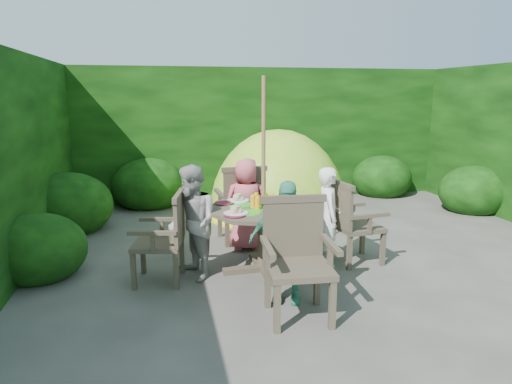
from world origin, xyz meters
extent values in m
plane|color=#46433F|center=(0.00, 0.00, 0.00)|extent=(60.00, 60.00, 0.00)
cube|color=black|center=(0.00, 4.00, 1.25)|extent=(9.00, 1.00, 2.50)
cylinder|color=#3B3226|center=(-0.85, -0.15, 0.36)|extent=(0.13, 0.13, 0.71)
cube|color=#3B3226|center=(-0.85, -0.15, 0.03)|extent=(0.95, 0.16, 0.06)
cube|color=#3B3226|center=(-0.85, -0.15, 0.03)|extent=(0.16, 0.95, 0.06)
cylinder|color=#3B3226|center=(-0.85, -0.15, 0.74)|extent=(1.37, 1.37, 0.04)
cylinder|color=green|center=(-1.07, -0.35, 0.76)|extent=(0.29, 0.29, 0.00)
cylinder|color=green|center=(-0.61, -0.33, 0.76)|extent=(0.29, 0.29, 0.00)
cylinder|color=green|center=(-1.09, 0.03, 0.76)|extent=(0.29, 0.29, 0.00)
cylinder|color=green|center=(-0.63, 0.05, 0.76)|extent=(0.29, 0.29, 0.00)
cylinder|color=green|center=(-0.85, -0.15, 0.76)|extent=(0.29, 0.29, 0.00)
cylinder|color=white|center=(-0.50, 0.08, 0.77)|extent=(0.26, 0.26, 0.01)
cylinder|color=white|center=(-1.08, 0.20, 0.77)|extent=(0.26, 0.26, 0.01)
cylinder|color=white|center=(-1.20, -0.38, 0.77)|extent=(0.26, 0.26, 0.01)
cylinder|color=white|center=(-0.62, -0.50, 0.77)|extent=(0.26, 0.26, 0.01)
cylinder|color=#B60C2D|center=(-0.37, -0.12, 0.77)|extent=(0.23, 0.23, 0.01)
cylinder|color=#B60C2D|center=(-0.73, 0.32, 0.77)|extent=(0.23, 0.23, 0.01)
cylinder|color=#B60C2D|center=(-1.26, 0.11, 0.77)|extent=(0.23, 0.23, 0.01)
cylinder|color=#B60C2D|center=(-1.23, -0.45, 0.77)|extent=(0.23, 0.23, 0.01)
cylinder|color=#B60C2D|center=(-0.68, -0.60, 0.77)|extent=(0.23, 0.23, 0.01)
cylinder|color=green|center=(-0.62, -0.09, 0.79)|extent=(0.19, 0.19, 0.06)
cylinder|color=brown|center=(-0.85, -0.15, 1.10)|extent=(0.05, 0.05, 2.20)
cube|color=#3B3226|center=(0.33, -0.09, 0.44)|extent=(0.57, 0.59, 0.05)
cube|color=#3B3226|center=(0.58, -0.28, 0.21)|extent=(0.06, 0.06, 0.43)
cube|color=#3B3226|center=(0.52, 0.16, 0.21)|extent=(0.06, 0.06, 0.43)
cube|color=#3B3226|center=(0.13, -0.34, 0.21)|extent=(0.06, 0.06, 0.43)
cube|color=#3B3226|center=(0.08, 0.11, 0.21)|extent=(0.06, 0.06, 0.43)
cube|color=#3B3226|center=(0.08, -0.12, 0.71)|extent=(0.10, 0.53, 0.51)
cube|color=#3B3226|center=(0.36, -0.35, 0.64)|extent=(0.51, 0.11, 0.04)
cube|color=#3B3226|center=(0.30, 0.18, 0.64)|extent=(0.51, 0.11, 0.04)
cube|color=#3B3226|center=(-2.03, -0.21, 0.43)|extent=(0.59, 0.60, 0.05)
cube|color=#3B3226|center=(-2.20, 0.04, 0.21)|extent=(0.06, 0.06, 0.42)
cube|color=#3B3226|center=(-2.29, -0.39, 0.21)|extent=(0.06, 0.06, 0.42)
cube|color=#3B3226|center=(-1.77, -0.04, 0.21)|extent=(0.06, 0.06, 0.42)
cube|color=#3B3226|center=(-1.86, -0.47, 0.21)|extent=(0.06, 0.06, 0.42)
cube|color=#3B3226|center=(-1.79, -0.26, 0.70)|extent=(0.14, 0.52, 0.50)
cube|color=#3B3226|center=(-1.98, 0.04, 0.63)|extent=(0.50, 0.14, 0.04)
cube|color=#3B3226|center=(-2.08, -0.47, 0.63)|extent=(0.50, 0.14, 0.04)
cube|color=#3B3226|center=(-0.91, 1.03, 0.47)|extent=(0.61, 0.59, 0.05)
cube|color=#3B3226|center=(-0.69, 1.29, 0.23)|extent=(0.06, 0.06, 0.46)
cube|color=#3B3226|center=(-1.17, 1.25, 0.23)|extent=(0.06, 0.06, 0.46)
cube|color=#3B3226|center=(-0.66, 0.81, 0.23)|extent=(0.06, 0.06, 0.46)
cube|color=#3B3226|center=(-1.13, 0.77, 0.23)|extent=(0.06, 0.06, 0.46)
cube|color=#3B3226|center=(-0.89, 0.77, 0.76)|extent=(0.57, 0.09, 0.55)
cube|color=#3B3226|center=(-0.63, 1.05, 0.69)|extent=(0.10, 0.55, 0.04)
cube|color=#3B3226|center=(-1.20, 1.01, 0.69)|extent=(0.10, 0.55, 0.04)
cube|color=#3B3226|center=(-0.79, -1.33, 0.47)|extent=(0.61, 0.59, 0.06)
cube|color=#3B3226|center=(-1.05, -1.55, 0.23)|extent=(0.06, 0.06, 0.46)
cube|color=#3B3226|center=(-0.56, -1.59, 0.23)|extent=(0.06, 0.06, 0.46)
cube|color=#3B3226|center=(-1.01, -1.07, 0.23)|extent=(0.06, 0.06, 0.46)
cube|color=#3B3226|center=(-0.53, -1.10, 0.23)|extent=(0.06, 0.06, 0.46)
cube|color=#3B3226|center=(-0.77, -1.06, 0.77)|extent=(0.57, 0.08, 0.55)
cube|color=#3B3226|center=(-1.07, -1.31, 0.69)|extent=(0.09, 0.55, 0.04)
cube|color=#3B3226|center=(-0.50, -1.35, 0.69)|extent=(0.09, 0.55, 0.04)
imported|color=white|center=(-0.05, -0.11, 0.59)|extent=(0.36, 0.48, 1.18)
imported|color=#9E9E99|center=(-1.65, -0.19, 0.63)|extent=(0.66, 0.74, 1.27)
imported|color=#D35765|center=(-0.89, 0.65, 0.61)|extent=(0.65, 0.49, 1.21)
imported|color=#48AA87|center=(-0.81, -0.95, 0.61)|extent=(0.76, 0.46, 1.21)
ellipsoid|color=#97CD27|center=(-0.02, 2.40, 0.00)|extent=(2.89, 2.89, 2.87)
ellipsoid|color=black|center=(0.19, 1.62, 0.00)|extent=(0.89, 0.62, 0.99)
cylinder|color=#FDFF1A|center=(-0.02, 2.40, 0.02)|extent=(2.51, 2.51, 0.03)
camera|label=1|loc=(-1.95, -5.01, 2.00)|focal=32.00mm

